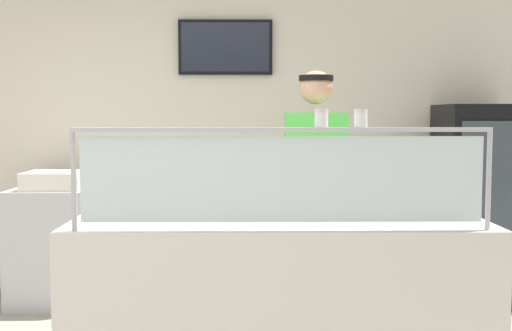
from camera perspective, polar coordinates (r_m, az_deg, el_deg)
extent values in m
cube|color=silver|center=(5.40, 0.92, 3.15)|extent=(6.52, 0.08, 2.70)
cube|color=black|center=(5.37, -2.77, 10.59)|extent=(0.78, 0.04, 0.45)
cube|color=#1E2333|center=(5.35, -2.78, 10.62)|extent=(0.73, 0.01, 0.40)
cube|color=silver|center=(3.38, 2.01, -12.81)|extent=(2.12, 0.77, 0.95)
cylinder|color=#B2B5BC|center=(3.02, -16.12, -1.23)|extent=(0.02, 0.02, 0.48)
cylinder|color=#B2B5BC|center=(3.12, 20.24, -1.15)|extent=(0.02, 0.02, 0.48)
cube|color=silver|center=(2.92, 2.36, -1.25)|extent=(1.86, 0.01, 0.40)
cube|color=#B2B5BC|center=(2.90, 2.38, 3.26)|extent=(1.92, 0.06, 0.02)
cylinder|color=#9EA0A8|center=(3.39, 4.88, -4.41)|extent=(0.43, 0.43, 0.01)
cylinder|color=tan|center=(3.39, 4.88, -4.16)|extent=(0.40, 0.40, 0.02)
cylinder|color=gold|center=(3.39, 4.88, -3.96)|extent=(0.35, 0.35, 0.01)
cube|color=#ADAFB7|center=(3.36, 4.20, -3.91)|extent=(0.14, 0.29, 0.01)
cylinder|color=white|center=(2.92, 5.91, 4.11)|extent=(0.06, 0.06, 0.07)
cylinder|color=white|center=(2.92, 5.91, 3.91)|extent=(0.05, 0.05, 0.04)
cylinder|color=silver|center=(2.92, 5.92, 4.95)|extent=(0.06, 0.06, 0.02)
cylinder|color=white|center=(2.94, 9.42, 4.06)|extent=(0.06, 0.06, 0.07)
cylinder|color=red|center=(2.94, 9.42, 3.86)|extent=(0.05, 0.05, 0.04)
cylinder|color=silver|center=(2.94, 9.43, 4.88)|extent=(0.06, 0.06, 0.02)
cylinder|color=#23232D|center=(4.08, 3.75, -9.75)|extent=(0.13, 0.13, 0.95)
cylinder|color=#23232D|center=(4.11, 6.85, -9.69)|extent=(0.13, 0.13, 0.95)
cube|color=#4CD14C|center=(3.98, 5.39, 0.81)|extent=(0.38, 0.21, 0.55)
sphere|color=tan|center=(3.97, 5.43, 7.01)|extent=(0.21, 0.21, 0.21)
cylinder|color=black|center=(3.97, 5.44, 7.84)|extent=(0.21, 0.21, 0.04)
cylinder|color=tan|center=(3.79, 8.44, -0.84)|extent=(0.08, 0.34, 0.08)
cube|color=black|center=(5.34, 19.44, -3.24)|extent=(0.62, 0.63, 1.57)
cube|color=#38424C|center=(5.03, 20.72, -3.38)|extent=(0.52, 0.02, 1.25)
cylinder|color=green|center=(5.08, 18.74, -2.72)|extent=(0.06, 0.06, 0.20)
cylinder|color=red|center=(5.13, 20.29, -2.69)|extent=(0.06, 0.06, 0.20)
cylinder|color=blue|center=(5.18, 21.81, -2.66)|extent=(0.06, 0.06, 0.20)
cube|color=#B7BABF|center=(5.23, -17.40, -6.97)|extent=(0.70, 0.55, 0.91)
cube|color=silver|center=(5.16, -17.62, -1.75)|extent=(0.46, 0.46, 0.04)
cube|color=silver|center=(5.16, -17.56, -1.26)|extent=(0.45, 0.45, 0.05)
cube|color=silver|center=(5.15, -17.62, -0.76)|extent=(0.44, 0.44, 0.04)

